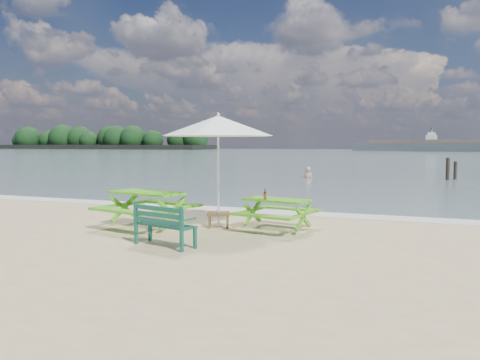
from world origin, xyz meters
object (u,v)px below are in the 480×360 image
at_px(picnic_table_left, 147,210).
at_px(picnic_table_right, 277,215).
at_px(beer_bottle, 265,196).
at_px(patio_umbrella, 218,126).
at_px(swimmer, 308,182).
at_px(park_bench, 165,233).
at_px(side_table, 219,219).

xyz_separation_m(picnic_table_left, picnic_table_right, (2.84, 0.75, -0.06)).
bearing_deg(picnic_table_left, beer_bottle, 11.73).
bearing_deg(picnic_table_right, patio_umbrella, -175.03).
bearing_deg(patio_umbrella, swimmer, 95.54).
distance_m(picnic_table_left, patio_umbrella, 2.50).
relative_size(park_bench, patio_umbrella, 0.39).
bearing_deg(patio_umbrella, picnic_table_right, 4.97).
bearing_deg(picnic_table_left, side_table, 23.03).
bearing_deg(patio_umbrella, beer_bottle, -4.32).
height_order(picnic_table_left, beer_bottle, beer_bottle).
bearing_deg(swimmer, beer_bottle, -80.50).
xyz_separation_m(side_table, beer_bottle, (1.14, -0.09, 0.60)).
relative_size(patio_umbrella, swimmer, 1.95).
xyz_separation_m(park_bench, side_table, (0.12, 2.20, -0.06)).
xyz_separation_m(picnic_table_right, swimmer, (-2.90, 15.87, -0.54)).
relative_size(park_bench, swimmer, 0.76).
relative_size(picnic_table_left, picnic_table_right, 1.21).
height_order(picnic_table_right, park_bench, park_bench).
bearing_deg(beer_bottle, park_bench, -120.74).
bearing_deg(swimmer, park_bench, -85.49).
bearing_deg(side_table, swimmer, 95.54).
bearing_deg(beer_bottle, picnic_table_right, 43.93).
xyz_separation_m(picnic_table_left, beer_bottle, (2.63, 0.55, 0.38)).
bearing_deg(side_table, park_bench, -93.02).
xyz_separation_m(park_bench, beer_bottle, (1.26, 2.11, 0.53)).
relative_size(picnic_table_right, side_table, 2.77).
height_order(patio_umbrella, beer_bottle, patio_umbrella).
xyz_separation_m(beer_bottle, swimmer, (-2.69, 16.08, -0.98)).
height_order(picnic_table_left, swimmer, picnic_table_left).
bearing_deg(side_table, beer_bottle, -4.32).
bearing_deg(swimmer, patio_umbrella, -84.46).
height_order(patio_umbrella, swimmer, patio_umbrella).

